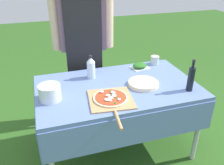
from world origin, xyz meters
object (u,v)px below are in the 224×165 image
at_px(herb_container, 140,66).
at_px(plate_stack, 143,84).
at_px(person_cook, 83,34).
at_px(pizza_on_peel, 111,99).
at_px(oil_bottle, 191,78).
at_px(mixing_tub, 50,93).
at_px(sauce_jar, 155,61).
at_px(prep_table, 117,93).
at_px(water_bottle, 91,67).

height_order(herb_container, plate_stack, herb_container).
distance_m(person_cook, plate_stack, 0.87).
bearing_deg(herb_container, pizza_on_peel, -132.17).
bearing_deg(oil_bottle, mixing_tub, 170.25).
bearing_deg(herb_container, person_cook, 145.20).
xyz_separation_m(person_cook, mixing_tub, (-0.42, -0.73, -0.24)).
xyz_separation_m(pizza_on_peel, oil_bottle, (0.70, -0.04, 0.10)).
xyz_separation_m(pizza_on_peel, mixing_tub, (-0.46, 0.16, 0.05)).
distance_m(person_cook, sauce_jar, 0.82).
xyz_separation_m(oil_bottle, mixing_tub, (-1.16, 0.20, -0.05)).
relative_size(prep_table, oil_bottle, 5.07).
height_order(water_bottle, mixing_tub, water_bottle).
bearing_deg(plate_stack, prep_table, 164.32).
relative_size(prep_table, person_cook, 0.83).
bearing_deg(person_cook, pizza_on_peel, 100.37).
distance_m(pizza_on_peel, water_bottle, 0.47).
bearing_deg(water_bottle, oil_bottle, -33.18).
xyz_separation_m(pizza_on_peel, herb_container, (0.48, 0.53, 0.01)).
distance_m(pizza_on_peel, sauce_jar, 0.89).
distance_m(prep_table, pizza_on_peel, 0.28).
bearing_deg(herb_container, water_bottle, -172.48).
height_order(pizza_on_peel, plate_stack, pizza_on_peel).
bearing_deg(plate_stack, mixing_tub, -179.96).
relative_size(oil_bottle, mixing_tub, 1.61).
distance_m(oil_bottle, mixing_tub, 1.18).
relative_size(person_cook, water_bottle, 7.73).
distance_m(water_bottle, herb_container, 0.55).
height_order(prep_table, water_bottle, water_bottle).
bearing_deg(pizza_on_peel, person_cook, 99.05).
bearing_deg(person_cook, herb_container, 153.02).
height_order(oil_bottle, mixing_tub, oil_bottle).
height_order(prep_table, mixing_tub, mixing_tub).
bearing_deg(prep_table, sauce_jar, 33.02).
relative_size(person_cook, pizza_on_peel, 2.96).
distance_m(prep_table, plate_stack, 0.25).
xyz_separation_m(oil_bottle, water_bottle, (-0.76, 0.50, -0.01)).
xyz_separation_m(water_bottle, sauce_jar, (0.73, 0.12, -0.07)).
height_order(person_cook, mixing_tub, person_cook).
distance_m(person_cook, herb_container, 0.69).
bearing_deg(oil_bottle, person_cook, 128.64).
height_order(oil_bottle, water_bottle, oil_bottle).
height_order(person_cook, plate_stack, person_cook).
xyz_separation_m(mixing_tub, sauce_jar, (1.14, 0.42, -0.03)).
height_order(herb_container, sauce_jar, sauce_jar).
xyz_separation_m(person_cook, pizza_on_peel, (0.04, -0.89, -0.29)).
bearing_deg(person_cook, oil_bottle, 136.46).
xyz_separation_m(pizza_on_peel, sauce_jar, (0.67, 0.58, 0.03)).
bearing_deg(prep_table, person_cook, 104.36).
bearing_deg(oil_bottle, plate_stack, 149.85).
height_order(prep_table, plate_stack, plate_stack).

